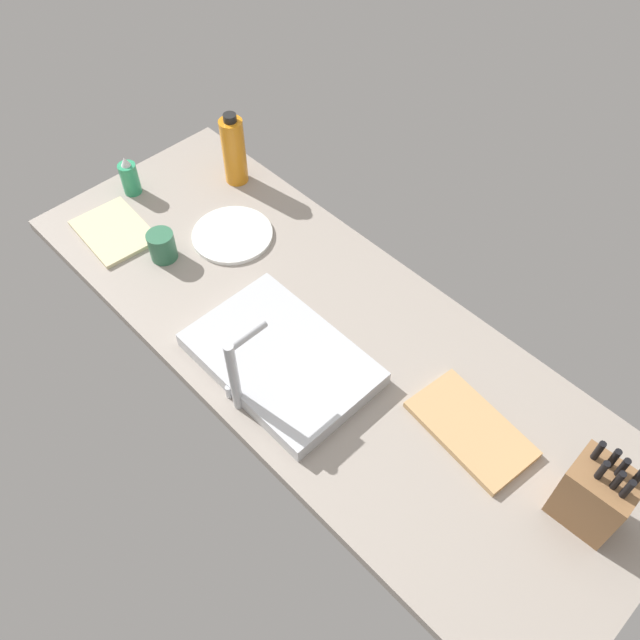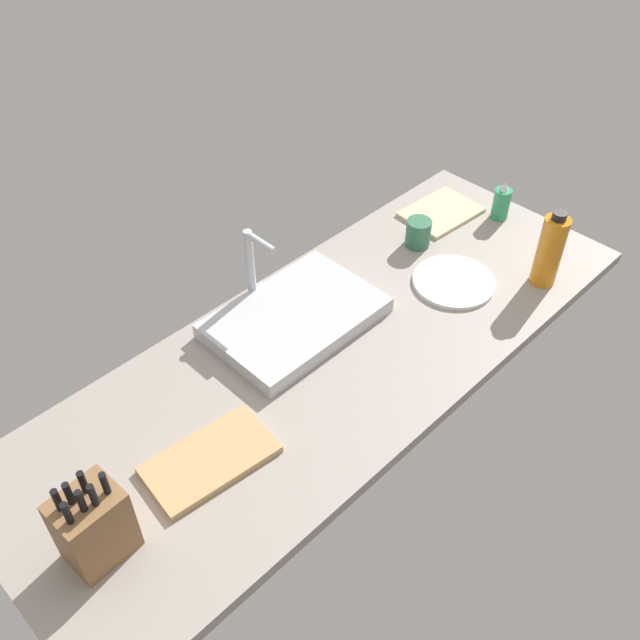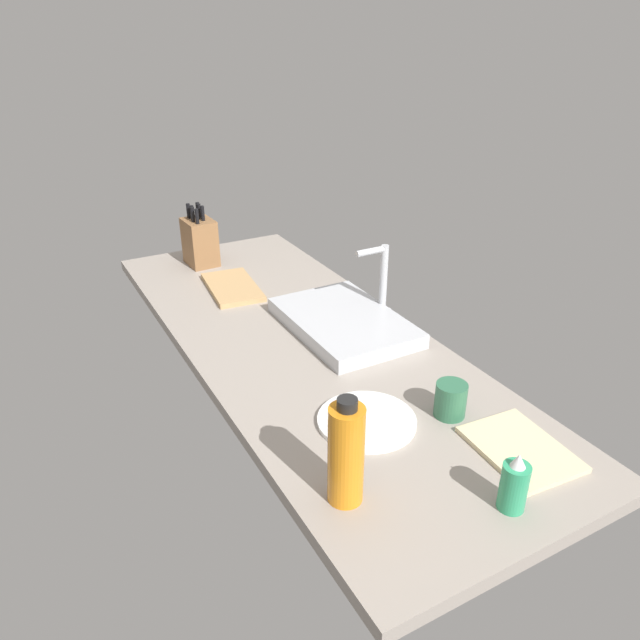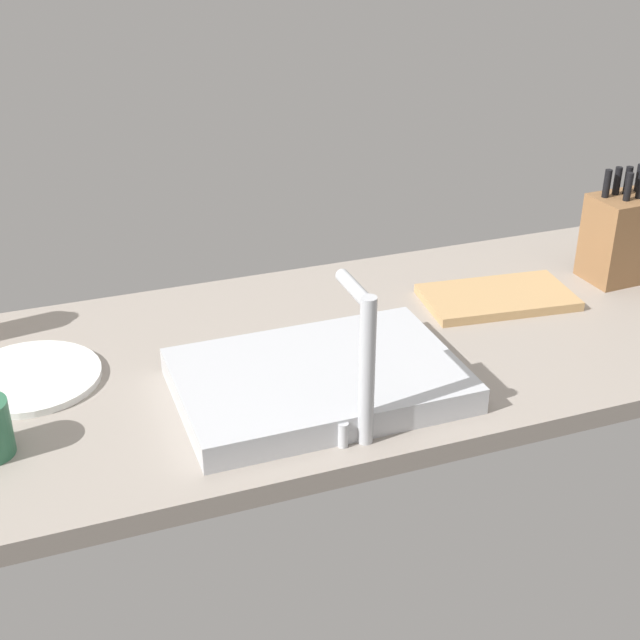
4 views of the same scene
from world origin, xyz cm
name	(u,v)px [view 2 (image 2 of 4)]	position (x,y,z in cm)	size (l,w,h in cm)	color
countertop_slab	(331,354)	(0.00, 0.00, 1.75)	(182.57, 67.79, 3.50)	gray
sink_basin	(296,317)	(0.44, 13.62, 5.74)	(45.36, 30.40, 4.47)	#B7BABF
faucet	(253,264)	(-1.63, 27.80, 17.26)	(5.50, 11.36, 23.88)	#B7BABF
knife_block	(93,525)	(-73.11, -6.88, 12.68)	(13.60, 11.00, 23.25)	brown
cutting_board	(210,459)	(-44.46, -5.48, 4.40)	(28.91, 15.96, 1.80)	tan
soap_bottle	(501,203)	(80.69, 3.53, 9.12)	(5.47, 5.47, 13.04)	#2D9966
water_bottle	(550,250)	(62.81, -23.62, 14.63)	(7.20, 7.20, 23.75)	orange
dinner_plate	(454,282)	(43.90, -6.27, 4.10)	(23.64, 23.64, 1.20)	white
dish_towel	(441,212)	(69.12, 17.92, 4.10)	(23.91, 17.62, 1.20)	beige
coffee_mug	(418,233)	(50.83, 12.91, 7.84)	(7.60, 7.60, 8.68)	#2D6647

